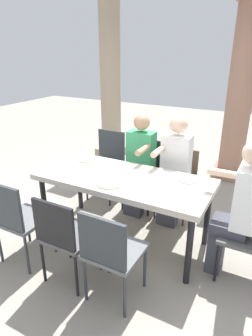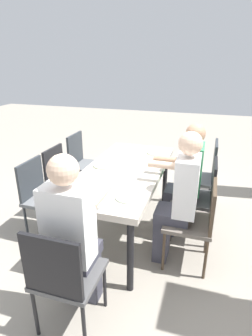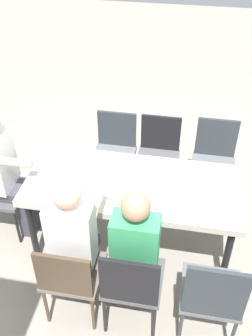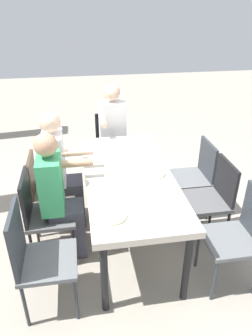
{
  "view_description": "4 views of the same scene",
  "coord_description": "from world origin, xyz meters",
  "px_view_note": "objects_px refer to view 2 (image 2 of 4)",
  "views": [
    {
      "loc": [
        1.37,
        -2.49,
        2.04
      ],
      "look_at": [
        0.03,
        -0.0,
        0.88
      ],
      "focal_mm": 31.43,
      "sensor_mm": 36.0,
      "label": 1
    },
    {
      "loc": [
        2.63,
        0.85,
        1.88
      ],
      "look_at": [
        0.04,
        0.04,
        0.81
      ],
      "focal_mm": 29.25,
      "sensor_mm": 36.0,
      "label": 2
    },
    {
      "loc": [
        -0.41,
        2.57,
        2.99
      ],
      "look_at": [
        0.07,
        -0.07,
        0.87
      ],
      "focal_mm": 42.36,
      "sensor_mm": 36.0,
      "label": 3
    },
    {
      "loc": [
        -2.58,
        0.45,
        2.26
      ],
      "look_at": [
        -0.0,
        0.02,
        0.84
      ],
      "focal_mm": 33.46,
      "sensor_mm": 36.0,
      "label": 4
    }
  ],
  "objects_px": {
    "chair_mid_north": "(200,194)",
    "diner_woman_green": "(185,179)",
    "chair_west_north": "(204,173)",
    "diner_man_white": "(74,234)",
    "chair_mid_south": "(64,177)",
    "plate_2": "(129,197)",
    "chair_head_east": "(63,275)",
    "diner_guest_third": "(179,196)",
    "plate_0": "(157,153)",
    "chair_west_south": "(83,161)",
    "chair_east_south": "(42,193)",
    "dining_table": "(123,175)",
    "plate_1": "(104,165)",
    "chair_east_north": "(197,219)"
  },
  "relations": [
    {
      "from": "diner_woman_green",
      "to": "chair_east_south",
      "type": "bearing_deg",
      "value": -72.5
    },
    {
      "from": "diner_woman_green",
      "to": "plate_0",
      "type": "distance_m",
      "value": 0.66
    },
    {
      "from": "diner_woman_green",
      "to": "chair_west_north",
      "type": "bearing_deg",
      "value": 162.66
    },
    {
      "from": "diner_guest_third",
      "to": "plate_0",
      "type": "relative_size",
      "value": 5.31
    },
    {
      "from": "diner_woman_green",
      "to": "plate_2",
      "type": "relative_size",
      "value": 5.37
    },
    {
      "from": "dining_table",
      "to": "chair_west_south",
      "type": "relative_size",
      "value": 2.04
    },
    {
      "from": "chair_east_south",
      "to": "chair_head_east",
      "type": "height_order",
      "value": "chair_head_east"
    },
    {
      "from": "chair_mid_south",
      "to": "plate_2",
      "type": "height_order",
      "value": "chair_mid_south"
    },
    {
      "from": "chair_west_north",
      "to": "chair_east_south",
      "type": "relative_size",
      "value": 1.09
    },
    {
      "from": "chair_west_north",
      "to": "plate_2",
      "type": "bearing_deg",
      "value": -23.75
    },
    {
      "from": "chair_mid_south",
      "to": "diner_guest_third",
      "type": "height_order",
      "value": "diner_guest_third"
    },
    {
      "from": "chair_head_east",
      "to": "plate_0",
      "type": "distance_m",
      "value": 2.02
    },
    {
      "from": "plate_0",
      "to": "chair_west_south",
      "type": "bearing_deg",
      "value": -94.29
    },
    {
      "from": "dining_table",
      "to": "chair_mid_north",
      "type": "distance_m",
      "value": 0.86
    },
    {
      "from": "chair_mid_north",
      "to": "chair_west_north",
      "type": "bearing_deg",
      "value": 179.41
    },
    {
      "from": "diner_woman_green",
      "to": "diner_guest_third",
      "type": "distance_m",
      "value": 0.47
    },
    {
      "from": "chair_mid_south",
      "to": "chair_west_north",
      "type": "bearing_deg",
      "value": 109.15
    },
    {
      "from": "chair_east_south",
      "to": "plate_2",
      "type": "height_order",
      "value": "chair_east_south"
    },
    {
      "from": "chair_mid_north",
      "to": "chair_east_south",
      "type": "bearing_deg",
      "value": -74.16
    },
    {
      "from": "chair_west_north",
      "to": "chair_east_north",
      "type": "relative_size",
      "value": 1.12
    },
    {
      "from": "chair_mid_north",
      "to": "chair_mid_south",
      "type": "relative_size",
      "value": 1.03
    },
    {
      "from": "dining_table",
      "to": "chair_mid_south",
      "type": "bearing_deg",
      "value": -99.28
    },
    {
      "from": "plate_0",
      "to": "diner_man_white",
      "type": "bearing_deg",
      "value": -7.64
    },
    {
      "from": "chair_west_north",
      "to": "plate_1",
      "type": "bearing_deg",
      "value": -57.3
    },
    {
      "from": "chair_head_east",
      "to": "diner_man_white",
      "type": "xyz_separation_m",
      "value": [
        -0.18,
        0.0,
        0.21
      ]
    },
    {
      "from": "dining_table",
      "to": "chair_mid_north",
      "type": "height_order",
      "value": "chair_mid_north"
    },
    {
      "from": "chair_west_south",
      "to": "chair_mid_south",
      "type": "bearing_deg",
      "value": 0.36
    },
    {
      "from": "plate_0",
      "to": "dining_table",
      "type": "bearing_deg",
      "value": -21.09
    },
    {
      "from": "chair_east_north",
      "to": "plate_2",
      "type": "xyz_separation_m",
      "value": [
        0.28,
        -0.58,
        0.28
      ]
    },
    {
      "from": "chair_head_east",
      "to": "plate_2",
      "type": "bearing_deg",
      "value": 161.04
    },
    {
      "from": "chair_mid_north",
      "to": "chair_head_east",
      "type": "relative_size",
      "value": 1.02
    },
    {
      "from": "chair_mid_north",
      "to": "diner_guest_third",
      "type": "xyz_separation_m",
      "value": [
        0.47,
        -0.19,
        0.18
      ]
    },
    {
      "from": "chair_east_south",
      "to": "diner_man_white",
      "type": "relative_size",
      "value": 0.66
    },
    {
      "from": "chair_west_south",
      "to": "plate_1",
      "type": "distance_m",
      "value": 0.95
    },
    {
      "from": "chair_mid_north",
      "to": "diner_guest_third",
      "type": "bearing_deg",
      "value": -21.55
    },
    {
      "from": "dining_table",
      "to": "diner_man_white",
      "type": "xyz_separation_m",
      "value": [
        1.17,
        0.0,
        0.02
      ]
    },
    {
      "from": "chair_mid_south",
      "to": "chair_east_north",
      "type": "distance_m",
      "value": 1.73
    },
    {
      "from": "dining_table",
      "to": "chair_west_south",
      "type": "bearing_deg",
      "value": -130.62
    },
    {
      "from": "plate_2",
      "to": "chair_east_south",
      "type": "bearing_deg",
      "value": -104.73
    },
    {
      "from": "chair_head_east",
      "to": "diner_man_white",
      "type": "relative_size",
      "value": 0.66
    },
    {
      "from": "chair_mid_north",
      "to": "diner_woman_green",
      "type": "relative_size",
      "value": 0.7
    },
    {
      "from": "plate_0",
      "to": "chair_west_north",
      "type": "bearing_deg",
      "value": 97.75
    },
    {
      "from": "chair_west_south",
      "to": "chair_east_north",
      "type": "bearing_deg",
      "value": 57.7
    },
    {
      "from": "diner_guest_third",
      "to": "plate_2",
      "type": "bearing_deg",
      "value": -54.09
    },
    {
      "from": "chair_mid_north",
      "to": "chair_head_east",
      "type": "xyz_separation_m",
      "value": [
        1.49,
        -0.83,
        -0.02
      ]
    },
    {
      "from": "chair_west_north",
      "to": "diner_man_white",
      "type": "distance_m",
      "value": 2.07
    },
    {
      "from": "chair_west_north",
      "to": "plate_2",
      "type": "xyz_separation_m",
      "value": [
        1.34,
        -0.59,
        0.24
      ]
    },
    {
      "from": "plate_1",
      "to": "chair_head_east",
      "type": "bearing_deg",
      "value": 9.51
    },
    {
      "from": "dining_table",
      "to": "chair_west_south",
      "type": "distance_m",
      "value": 1.11
    },
    {
      "from": "chair_west_north",
      "to": "diner_man_white",
      "type": "relative_size",
      "value": 0.71
    }
  ]
}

